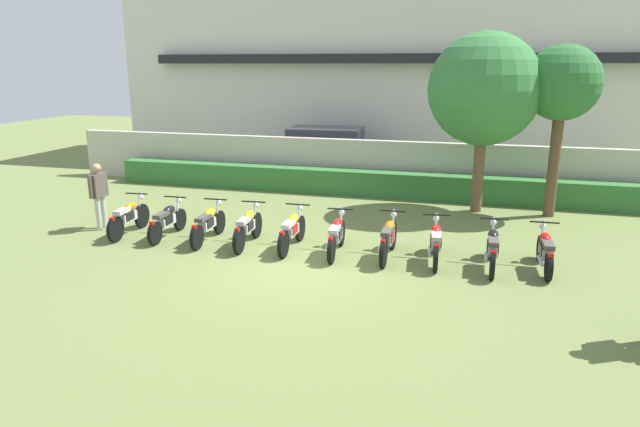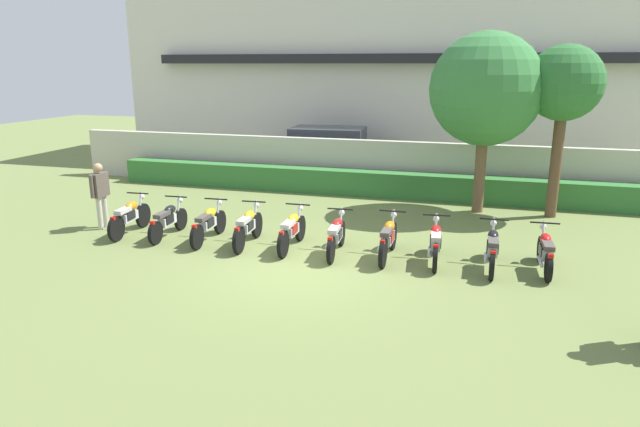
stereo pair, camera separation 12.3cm
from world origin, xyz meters
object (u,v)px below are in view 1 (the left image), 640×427
Objects in this scene: motorcycle_in_row_2 at (208,224)px; motorcycle_in_row_6 at (388,238)px; motorcycle_in_row_8 at (492,248)px; motorcycle_in_row_7 at (436,242)px; inspector_person at (99,190)px; motorcycle_in_row_4 at (292,230)px; motorcycle_in_row_1 at (167,220)px; motorcycle_in_row_3 at (248,227)px; motorcycle_in_row_0 at (128,217)px; motorcycle_in_row_9 at (545,250)px; tree_far_side at (562,85)px; tree_near_inspector at (484,90)px; motorcycle_in_row_5 at (336,235)px; parked_car at (330,153)px.

motorcycle_in_row_2 is 4.39m from motorcycle_in_row_6.
motorcycle_in_row_6 is 2.21m from motorcycle_in_row_8.
motorcycle_in_row_7 is 8.62m from inspector_person.
motorcycle_in_row_1 is at bearing 88.50° from motorcycle_in_row_4.
motorcycle_in_row_2 is at bearing 89.04° from motorcycle_in_row_4.
motorcycle_in_row_0 is at bearing 86.13° from motorcycle_in_row_3.
motorcycle_in_row_2 is 5.42m from motorcycle_in_row_7.
motorcycle_in_row_7 is 1.03× the size of motorcycle_in_row_9.
motorcycle_in_row_7 is at bearing -89.50° from motorcycle_in_row_6.
tree_far_side is 6.01m from motorcycle_in_row_8.
motorcycle_in_row_8 reaches higher than motorcycle_in_row_2.
motorcycle_in_row_4 is at bearing -93.30° from motorcycle_in_row_0.
motorcycle_in_row_3 is 6.61m from motorcycle_in_row_9.
inspector_person is at bearing 82.34° from motorcycle_in_row_1.
tree_near_inspector reaches higher than motorcycle_in_row_0.
tree_far_side is 10.96m from motorcycle_in_row_1.
tree_far_side is (2.00, 0.01, 0.14)m from tree_near_inspector.
inspector_person is at bearing 88.52° from motorcycle_in_row_6.
motorcycle_in_row_8 is (-1.63, -4.84, -3.17)m from tree_far_side.
motorcycle_in_row_5 is (1.09, -0.08, -0.01)m from motorcycle_in_row_4.
motorcycle_in_row_5 is 2.20m from motorcycle_in_row_7.
motorcycle_in_row_9 is at bearing -0.67° from inspector_person.
motorcycle_in_row_9 is at bearing -97.03° from tree_far_side.
tree_near_inspector is at bearing -55.31° from motorcycle_in_row_2.
tree_near_inspector reaches higher than motorcycle_in_row_5.
tree_near_inspector reaches higher than tree_far_side.
tree_near_inspector is at bearing -59.57° from motorcycle_in_row_1.
tree_far_side is 2.48× the size of motorcycle_in_row_3.
motorcycle_in_row_1 is at bearing 89.87° from motorcycle_in_row_6.
motorcycle_in_row_1 is 7.72m from motorcycle_in_row_8.
motorcycle_in_row_6 is at bearing -1.69° from inspector_person.
motorcycle_in_row_7 is 2.23m from motorcycle_in_row_9.
tree_far_side is 2.45× the size of motorcycle_in_row_6.
parked_car reaches higher than inspector_person.
motorcycle_in_row_7 is 1.18m from motorcycle_in_row_8.
tree_far_side is 2.53× the size of motorcycle_in_row_5.
motorcycle_in_row_0 is 5.41m from motorcycle_in_row_5.
tree_near_inspector is 5.76m from motorcycle_in_row_9.
motorcycle_in_row_2 reaches higher than motorcycle_in_row_1.
motorcycle_in_row_3 is at bearing -3.29° from inspector_person.
motorcycle_in_row_2 is at bearing -142.61° from tree_near_inspector.
motorcycle_in_row_3 is 1.02× the size of motorcycle_in_row_5.
motorcycle_in_row_1 is at bearing -5.31° from inspector_person.
motorcycle_in_row_1 is 0.96× the size of motorcycle_in_row_6.
tree_near_inspector is at bearing -14.67° from motorcycle_in_row_7.
motorcycle_in_row_6 reaches higher than motorcycle_in_row_2.
inspector_person is (-11.40, -4.56, -2.60)m from tree_far_side.
motorcycle_in_row_7 is 0.95× the size of motorcycle_in_row_8.
motorcycle_in_row_1 is at bearing 84.77° from motorcycle_in_row_5.
tree_near_inspector reaches higher than motorcycle_in_row_3.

